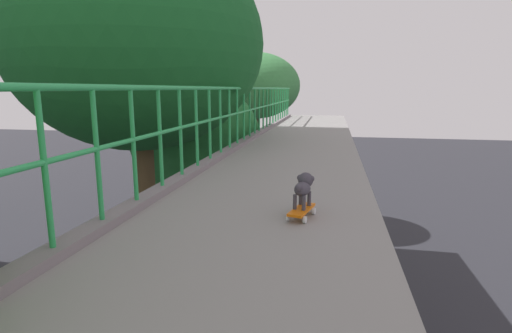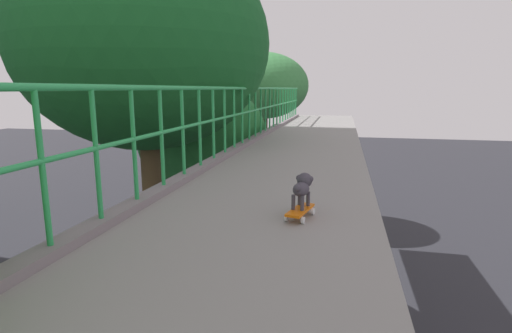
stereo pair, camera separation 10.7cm
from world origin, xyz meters
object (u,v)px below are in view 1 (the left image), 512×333
Objects in this scene: car_silver_fifth at (185,256)px; car_red_taxi_sixth at (148,227)px; small_dog at (304,186)px; car_grey_fourth at (54,295)px; city_bus at (216,157)px; toy_skateboard at (302,211)px.

car_silver_fifth is 4.52m from car_red_taxi_sixth.
car_silver_fifth is at bearing 117.49° from small_dog.
car_red_taxi_sixth is at bearing 90.04° from car_grey_fourth.
city_bus is 22.02× the size of toy_skateboard.
toy_skateboard is at bearing -62.72° from car_silver_fifth.
car_silver_fifth is at bearing -45.47° from car_red_taxi_sixth.
small_dog reaches higher than car_silver_fifth.
car_red_taxi_sixth is at bearing 122.05° from toy_skateboard.
city_bus is at bearing 102.36° from car_silver_fifth.
car_red_taxi_sixth is 11.47× the size of small_dog.
city_bus is 29.71× the size of small_dog.
toy_skateboard is 0.24m from small_dog.
toy_skateboard reaches higher than city_bus.
car_grey_fourth is 9.55× the size of toy_skateboard.
car_grey_fourth is 1.09× the size of car_silver_fifth.
car_red_taxi_sixth reaches higher than car_grey_fourth.
car_silver_fifth is 1.03× the size of car_red_taxi_sixth.
city_bus is 28.74m from toy_skateboard.
small_dog is (0.01, 0.07, 0.22)m from toy_skateboard.
city_bus is 28.70m from small_dog.
toy_skateboard is at bearing -71.53° from city_bus.
city_bus is at bearing 91.93° from car_red_taxi_sixth.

